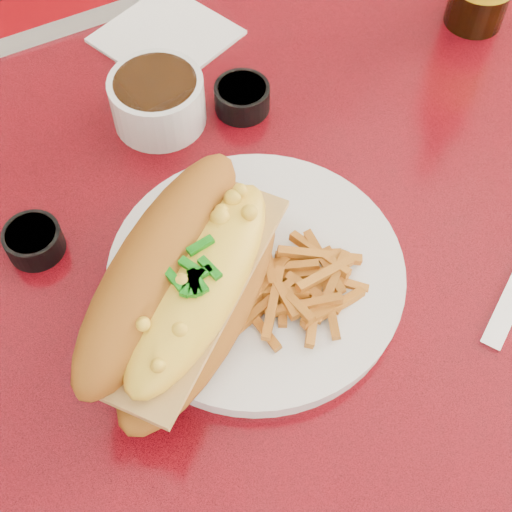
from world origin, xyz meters
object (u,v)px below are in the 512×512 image
booth_bench_far (76,94)px  fork (323,260)px  mac_hoagie (186,285)px  sauce_cup_left (34,240)px  diner_table (271,351)px  dinner_plate (256,274)px  gravy_ramekin (158,99)px  sauce_cup_right (242,97)px

booth_bench_far → fork: size_ratio=8.10×
fork → mac_hoagie: bearing=96.6°
mac_hoagie → sauce_cup_left: mac_hoagie is taller
fork → diner_table: bearing=77.5°
sauce_cup_left → fork: bearing=-33.0°
fork → sauce_cup_left: 0.26m
booth_bench_far → mac_hoagie: 0.99m
dinner_plate → mac_hoagie: (-0.07, -0.01, 0.05)m
dinner_plate → gravy_ramekin: size_ratio=2.46×
diner_table → sauce_cup_left: bearing=144.9°
booth_bench_far → dinner_plate: (-0.02, -0.81, 0.49)m
booth_bench_far → dinner_plate: bearing=-91.2°
diner_table → booth_bench_far: size_ratio=1.03×
sauce_cup_left → sauce_cup_right: (0.25, 0.07, 0.00)m
diner_table → dinner_plate: bearing=172.9°
booth_bench_far → gravy_ramekin: bearing=-91.3°
gravy_ramekin → sauce_cup_right: bearing=-16.8°
dinner_plate → fork: same height
diner_table → dinner_plate: 0.17m
booth_bench_far → sauce_cup_left: booth_bench_far is taller
fork → sauce_cup_right: sauce_cup_right is taller
diner_table → fork: size_ratio=8.30×
booth_bench_far → mac_hoagie: booth_bench_far is taller
booth_bench_far → mac_hoagie: size_ratio=4.62×
dinner_plate → gravy_ramekin: (0.00, 0.22, 0.02)m
mac_hoagie → booth_bench_far: bearing=46.0°
mac_hoagie → gravy_ramekin: size_ratio=2.24×
gravy_ramekin → mac_hoagie: bearing=-107.3°
booth_bench_far → sauce_cup_left: 0.87m
diner_table → gravy_ramekin: gravy_ramekin is taller
sauce_cup_left → mac_hoagie: bearing=-55.2°
dinner_plate → sauce_cup_left: sauce_cup_left is taller
diner_table → sauce_cup_right: 0.27m
dinner_plate → mac_hoagie: bearing=-170.7°
diner_table → gravy_ramekin: bearing=93.6°
booth_bench_far → sauce_cup_right: size_ratio=20.72×
mac_hoagie → gravy_ramekin: 0.24m
dinner_plate → fork: 0.06m
mac_hoagie → gravy_ramekin: bearing=34.7°
fork → dinner_plate: bearing=81.9°
dinner_plate → sauce_cup_right: bearing=66.1°
gravy_ramekin → sauce_cup_right: size_ratio=2.00×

